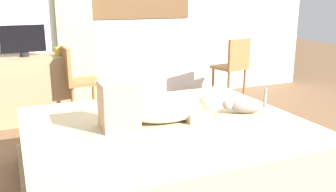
{
  "coord_description": "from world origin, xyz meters",
  "views": [
    {
      "loc": [
        -1.14,
        -2.53,
        1.39
      ],
      "look_at": [
        -0.02,
        0.1,
        0.62
      ],
      "focal_mm": 39.74,
      "sensor_mm": 36.0,
      "label": 1
    }
  ],
  "objects_px": {
    "cup": "(58,51)",
    "tv_monitor": "(23,40)",
    "chair_spare": "(233,65)",
    "bed": "(166,153)",
    "person_lying": "(156,109)",
    "desk": "(27,89)",
    "cat": "(244,105)",
    "chair_by_desk": "(76,78)"
  },
  "relations": [
    {
      "from": "cup",
      "to": "chair_by_desk",
      "type": "distance_m",
      "value": 0.39
    },
    {
      "from": "desk",
      "to": "person_lying",
      "type": "bearing_deg",
      "value": -67.85
    },
    {
      "from": "person_lying",
      "to": "chair_spare",
      "type": "distance_m",
      "value": 2.5
    },
    {
      "from": "cup",
      "to": "bed",
      "type": "bearing_deg",
      "value": -75.01
    },
    {
      "from": "desk",
      "to": "chair_spare",
      "type": "distance_m",
      "value": 2.63
    },
    {
      "from": "cat",
      "to": "desk",
      "type": "height_order",
      "value": "desk"
    },
    {
      "from": "chair_by_desk",
      "to": "cup",
      "type": "bearing_deg",
      "value": 124.46
    },
    {
      "from": "chair_by_desk",
      "to": "chair_spare",
      "type": "relative_size",
      "value": 1.0
    },
    {
      "from": "tv_monitor",
      "to": "chair_spare",
      "type": "height_order",
      "value": "tv_monitor"
    },
    {
      "from": "cat",
      "to": "desk",
      "type": "bearing_deg",
      "value": 127.13
    },
    {
      "from": "chair_spare",
      "to": "person_lying",
      "type": "bearing_deg",
      "value": -136.01
    },
    {
      "from": "tv_monitor",
      "to": "chair_spare",
      "type": "relative_size",
      "value": 0.56
    },
    {
      "from": "person_lying",
      "to": "desk",
      "type": "relative_size",
      "value": 1.04
    },
    {
      "from": "chair_by_desk",
      "to": "chair_spare",
      "type": "xyz_separation_m",
      "value": [
        2.1,
        0.04,
        0.0
      ]
    },
    {
      "from": "tv_monitor",
      "to": "chair_by_desk",
      "type": "xyz_separation_m",
      "value": [
        0.51,
        -0.3,
        -0.41
      ]
    },
    {
      "from": "tv_monitor",
      "to": "chair_by_desk",
      "type": "relative_size",
      "value": 0.56
    },
    {
      "from": "cup",
      "to": "desk",
      "type": "bearing_deg",
      "value": 167.39
    },
    {
      "from": "cat",
      "to": "cup",
      "type": "relative_size",
      "value": 3.52
    },
    {
      "from": "person_lying",
      "to": "cup",
      "type": "height_order",
      "value": "cup"
    },
    {
      "from": "person_lying",
      "to": "chair_spare",
      "type": "height_order",
      "value": "chair_spare"
    },
    {
      "from": "bed",
      "to": "person_lying",
      "type": "bearing_deg",
      "value": 158.12
    },
    {
      "from": "chair_spare",
      "to": "cat",
      "type": "bearing_deg",
      "value": -120.52
    },
    {
      "from": "cup",
      "to": "tv_monitor",
      "type": "bearing_deg",
      "value": 167.19
    },
    {
      "from": "chair_by_desk",
      "to": "chair_spare",
      "type": "height_order",
      "value": "same"
    },
    {
      "from": "bed",
      "to": "desk",
      "type": "relative_size",
      "value": 2.34
    },
    {
      "from": "cat",
      "to": "bed",
      "type": "bearing_deg",
      "value": 177.52
    },
    {
      "from": "person_lying",
      "to": "tv_monitor",
      "type": "height_order",
      "value": "tv_monitor"
    },
    {
      "from": "cup",
      "to": "chair_spare",
      "type": "distance_m",
      "value": 2.27
    },
    {
      "from": "chair_spare",
      "to": "cup",
      "type": "bearing_deg",
      "value": 175.52
    },
    {
      "from": "desk",
      "to": "chair_spare",
      "type": "bearing_deg",
      "value": -5.63
    },
    {
      "from": "cup",
      "to": "chair_by_desk",
      "type": "bearing_deg",
      "value": -55.54
    },
    {
      "from": "tv_monitor",
      "to": "cup",
      "type": "height_order",
      "value": "tv_monitor"
    },
    {
      "from": "person_lying",
      "to": "desk",
      "type": "xyz_separation_m",
      "value": [
        -0.81,
        1.99,
        -0.22
      ]
    },
    {
      "from": "bed",
      "to": "chair_by_desk",
      "type": "height_order",
      "value": "chair_by_desk"
    },
    {
      "from": "desk",
      "to": "cup",
      "type": "relative_size",
      "value": 9.22
    },
    {
      "from": "bed",
      "to": "tv_monitor",
      "type": "distance_m",
      "value": 2.31
    },
    {
      "from": "cup",
      "to": "chair_by_desk",
      "type": "height_order",
      "value": "chair_by_desk"
    },
    {
      "from": "chair_by_desk",
      "to": "chair_spare",
      "type": "distance_m",
      "value": 2.1
    },
    {
      "from": "cat",
      "to": "tv_monitor",
      "type": "bearing_deg",
      "value": 127.03
    },
    {
      "from": "tv_monitor",
      "to": "cup",
      "type": "relative_size",
      "value": 4.93
    },
    {
      "from": "bed",
      "to": "tv_monitor",
      "type": "bearing_deg",
      "value": 113.43
    },
    {
      "from": "cat",
      "to": "chair_by_desk",
      "type": "bearing_deg",
      "value": 120.71
    }
  ]
}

